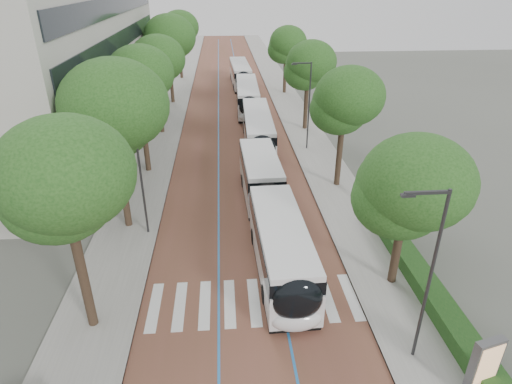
{
  "coord_description": "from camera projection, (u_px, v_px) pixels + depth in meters",
  "views": [
    {
      "loc": [
        -1.04,
        -15.8,
        14.77
      ],
      "look_at": [
        0.89,
        8.6,
        2.4
      ],
      "focal_mm": 30.0,
      "sensor_mm": 36.0,
      "label": 1
    }
  ],
  "objects": [
    {
      "name": "road",
      "position": [
        231.0,
        101.0,
        56.37
      ],
      "size": [
        11.0,
        140.0,
        0.02
      ],
      "primitive_type": "cube",
      "color": "brown",
      "rests_on": "ground"
    },
    {
      "name": "ad_panel",
      "position": [
        484.0,
        365.0,
        16.33
      ],
      "size": [
        1.31,
        0.65,
        2.63
      ],
      "rotation": [
        0.0,
        0.0,
        0.25
      ],
      "color": "#59595B",
      "rests_on": "sidewalk_right"
    },
    {
      "name": "kerb_right",
      "position": [
        273.0,
        100.0,
        56.74
      ],
      "size": [
        0.2,
        140.0,
        0.14
      ],
      "primitive_type": "cube",
      "color": "gray",
      "rests_on": "ground"
    },
    {
      "name": "bus_queued_0",
      "position": [
        258.0,
        131.0,
        40.54
      ],
      "size": [
        2.79,
        12.45,
        3.2
      ],
      "rotation": [
        0.0,
        0.0,
        -0.02
      ],
      "color": "silver",
      "rests_on": "ground"
    },
    {
      "name": "office_building",
      "position": [
        30.0,
        67.0,
        41.17
      ],
      "size": [
        18.11,
        40.0,
        14.0
      ],
      "color": "#A1A095",
      "rests_on": "ground"
    },
    {
      "name": "streetlight_near",
      "position": [
        428.0,
        266.0,
        16.41
      ],
      "size": [
        1.82,
        0.2,
        8.0
      ],
      "color": "#2E2E30",
      "rests_on": "sidewalk_right"
    },
    {
      "name": "lamp_post_left",
      "position": [
        141.0,
        175.0,
        25.62
      ],
      "size": [
        0.14,
        0.14,
        8.0
      ],
      "primitive_type": "cylinder",
      "color": "#2E2E30",
      "rests_on": "sidewalk_left"
    },
    {
      "name": "zebra_crossing",
      "position": [
        254.0,
        301.0,
        21.68
      ],
      "size": [
        10.55,
        3.6,
        0.01
      ],
      "color": "silver",
      "rests_on": "ground"
    },
    {
      "name": "lead_bus",
      "position": [
        271.0,
        214.0,
        26.48
      ],
      "size": [
        3.05,
        18.46,
        3.2
      ],
      "rotation": [
        0.0,
        0.0,
        0.03
      ],
      "color": "black",
      "rests_on": "ground"
    },
    {
      "name": "hedge",
      "position": [
        434.0,
        298.0,
        21.19
      ],
      "size": [
        1.2,
        14.0,
        0.8
      ],
      "primitive_type": "cube",
      "color": "#143B14",
      "rests_on": "sidewalk_right"
    },
    {
      "name": "sidewalk_left",
      "position": [
        173.0,
        102.0,
        55.82
      ],
      "size": [
        4.0,
        140.0,
        0.12
      ],
      "primitive_type": "cube",
      "color": "gray",
      "rests_on": "ground"
    },
    {
      "name": "kerb_left",
      "position": [
        188.0,
        102.0,
        55.96
      ],
      "size": [
        0.2,
        140.0,
        0.14
      ],
      "primitive_type": "cube",
      "color": "gray",
      "rests_on": "ground"
    },
    {
      "name": "lane_line_right",
      "position": [
        243.0,
        101.0,
        56.48
      ],
      "size": [
        0.12,
        126.0,
        0.01
      ],
      "primitive_type": "cube",
      "color": "#2570BB",
      "rests_on": "road"
    },
    {
      "name": "bus_queued_2",
      "position": [
        240.0,
        75.0,
        63.97
      ],
      "size": [
        2.93,
        12.47,
        3.2
      ],
      "rotation": [
        0.0,
        0.0,
        0.03
      ],
      "color": "silver",
      "rests_on": "ground"
    },
    {
      "name": "trees_left",
      "position": [
        153.0,
        64.0,
        40.31
      ],
      "size": [
        6.35,
        60.62,
        10.29
      ],
      "color": "black",
      "rests_on": "ground"
    },
    {
      "name": "ground",
      "position": [
        252.0,
        316.0,
        20.79
      ],
      "size": [
        160.0,
        160.0,
        0.0
      ],
      "primitive_type": "plane",
      "color": "#51544C",
      "rests_on": "ground"
    },
    {
      "name": "sidewalk_right",
      "position": [
        287.0,
        100.0,
        56.88
      ],
      "size": [
        4.0,
        140.0,
        0.12
      ],
      "primitive_type": "cube",
      "color": "gray",
      "rests_on": "ground"
    },
    {
      "name": "lane_line_left",
      "position": [
        218.0,
        102.0,
        56.25
      ],
      "size": [
        0.12,
        126.0,
        0.01
      ],
      "primitive_type": "cube",
      "color": "#2570BB",
      "rests_on": "road"
    },
    {
      "name": "trees_right",
      "position": [
        323.0,
        87.0,
        37.08
      ],
      "size": [
        5.41,
        47.21,
        8.7
      ],
      "color": "black",
      "rests_on": "ground"
    },
    {
      "name": "streetlight_far",
      "position": [
        307.0,
        99.0,
        38.65
      ],
      "size": [
        1.82,
        0.2,
        8.0
      ],
      "color": "#2E2E30",
      "rests_on": "sidewalk_right"
    },
    {
      "name": "bus_queued_1",
      "position": [
        248.0,
        97.0,
        51.92
      ],
      "size": [
        2.83,
        12.46,
        3.2
      ],
      "rotation": [
        0.0,
        0.0,
        -0.02
      ],
      "color": "silver",
      "rests_on": "ground"
    }
  ]
}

